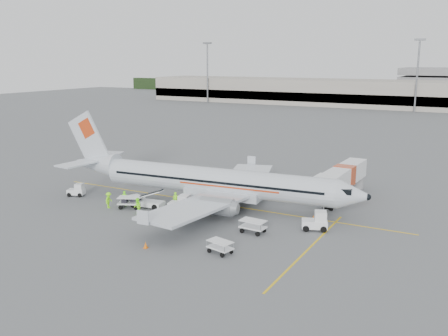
{
  "coord_description": "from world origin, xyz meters",
  "views": [
    {
      "loc": [
        27.04,
        -47.89,
        16.25
      ],
      "look_at": [
        0.0,
        2.0,
        3.8
      ],
      "focal_mm": 40.0,
      "sensor_mm": 36.0,
      "label": 1
    }
  ],
  "objects_px": {
    "jet_bridge": "(344,182)",
    "tug_fore": "(315,221)",
    "tug_aft": "(76,190)",
    "tug_mid": "(180,203)",
    "aircraft": "(217,163)",
    "belt_loader": "(147,195)"
  },
  "relations": [
    {
      "from": "belt_loader",
      "to": "tug_mid",
      "type": "bearing_deg",
      "value": 1.03
    },
    {
      "from": "aircraft",
      "to": "jet_bridge",
      "type": "distance_m",
      "value": 15.61
    },
    {
      "from": "aircraft",
      "to": "tug_aft",
      "type": "relative_size",
      "value": 17.96
    },
    {
      "from": "aircraft",
      "to": "tug_aft",
      "type": "distance_m",
      "value": 18.13
    },
    {
      "from": "tug_mid",
      "to": "tug_aft",
      "type": "height_order",
      "value": "tug_mid"
    },
    {
      "from": "belt_loader",
      "to": "tug_mid",
      "type": "distance_m",
      "value": 4.06
    },
    {
      "from": "aircraft",
      "to": "jet_bridge",
      "type": "height_order",
      "value": "aircraft"
    },
    {
      "from": "aircraft",
      "to": "belt_loader",
      "type": "xyz_separation_m",
      "value": [
        -6.65,
        -4.07,
        -3.55
      ]
    },
    {
      "from": "tug_aft",
      "to": "jet_bridge",
      "type": "bearing_deg",
      "value": 5.61
    },
    {
      "from": "jet_bridge",
      "to": "tug_aft",
      "type": "distance_m",
      "value": 32.15
    },
    {
      "from": "jet_bridge",
      "to": "tug_fore",
      "type": "height_order",
      "value": "jet_bridge"
    },
    {
      "from": "tug_fore",
      "to": "tug_aft",
      "type": "distance_m",
      "value": 29.39
    },
    {
      "from": "tug_fore",
      "to": "tug_mid",
      "type": "distance_m",
      "value": 14.92
    },
    {
      "from": "jet_bridge",
      "to": "tug_aft",
      "type": "bearing_deg",
      "value": -151.26
    },
    {
      "from": "belt_loader",
      "to": "tug_mid",
      "type": "height_order",
      "value": "belt_loader"
    },
    {
      "from": "jet_bridge",
      "to": "aircraft",
      "type": "bearing_deg",
      "value": -137.28
    },
    {
      "from": "belt_loader",
      "to": "tug_mid",
      "type": "relative_size",
      "value": 2.12
    },
    {
      "from": "tug_mid",
      "to": "jet_bridge",
      "type": "bearing_deg",
      "value": 32.57
    },
    {
      "from": "aircraft",
      "to": "jet_bridge",
      "type": "bearing_deg",
      "value": 35.49
    },
    {
      "from": "tug_mid",
      "to": "tug_fore",
      "type": "bearing_deg",
      "value": -6.57
    },
    {
      "from": "aircraft",
      "to": "tug_aft",
      "type": "height_order",
      "value": "aircraft"
    },
    {
      "from": "jet_bridge",
      "to": "tug_fore",
      "type": "relative_size",
      "value": 6.16
    }
  ]
}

